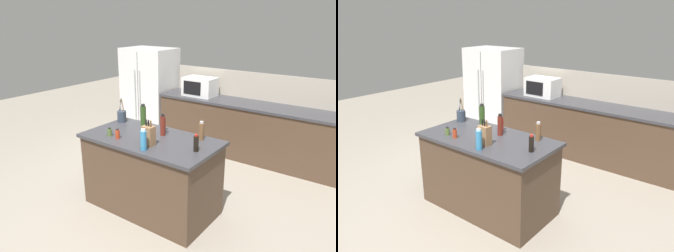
{
  "view_description": "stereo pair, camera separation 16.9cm",
  "coord_description": "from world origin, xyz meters",
  "views": [
    {
      "loc": [
        2.29,
        -2.8,
        2.3
      ],
      "look_at": [
        0.0,
        0.35,
        0.99
      ],
      "focal_mm": 35.0,
      "sensor_mm": 36.0,
      "label": 1
    },
    {
      "loc": [
        2.42,
        -2.7,
        2.3
      ],
      "look_at": [
        0.0,
        0.35,
        0.99
      ],
      "focal_mm": 35.0,
      "sensor_mm": 36.0,
      "label": 2
    }
  ],
  "objects": [
    {
      "name": "ground_plane",
      "position": [
        0.0,
        0.0,
        0.0
      ],
      "size": [
        14.0,
        14.0,
        0.0
      ],
      "primitive_type": "plane",
      "color": "gray"
    },
    {
      "name": "back_counter_run",
      "position": [
        0.3,
        2.2,
        0.47
      ],
      "size": [
        3.2,
        0.66,
        0.94
      ],
      "color": "#4C3828",
      "rests_on": "ground_plane"
    },
    {
      "name": "wall_backsplash",
      "position": [
        0.3,
        2.52,
        1.17
      ],
      "size": [
        3.16,
        0.03,
        0.46
      ],
      "primitive_type": "cube",
      "color": "#B2A899",
      "rests_on": "back_counter_run"
    },
    {
      "name": "kitchen_island",
      "position": [
        0.0,
        0.0,
        0.47
      ],
      "size": [
        1.63,
        0.86,
        0.94
      ],
      "color": "#4C3828",
      "rests_on": "ground_plane"
    },
    {
      "name": "refrigerator",
      "position": [
        -1.83,
        2.25,
        0.86
      ],
      "size": [
        0.99,
        0.75,
        1.71
      ],
      "color": "white",
      "rests_on": "ground_plane"
    },
    {
      "name": "microwave",
      "position": [
        -0.63,
        2.2,
        1.1
      ],
      "size": [
        0.56,
        0.39,
        0.33
      ],
      "color": "white",
      "rests_on": "back_counter_run"
    },
    {
      "name": "knife_block",
      "position": [
        0.13,
        -0.19,
        1.05
      ],
      "size": [
        0.13,
        0.1,
        0.29
      ],
      "rotation": [
        0.0,
        0.0,
        -0.03
      ],
      "color": "#936B47",
      "rests_on": "kitchen_island"
    },
    {
      "name": "utensil_crock",
      "position": [
        -0.7,
        0.25,
        1.02
      ],
      "size": [
        0.12,
        0.12,
        0.32
      ],
      "color": "#333D4C",
      "rests_on": "kitchen_island"
    },
    {
      "name": "olive_oil_bottle",
      "position": [
        -0.38,
        0.32,
        1.07
      ],
      "size": [
        0.08,
        0.08,
        0.28
      ],
      "color": "#2D4C1E",
      "rests_on": "kitchen_island"
    },
    {
      "name": "spice_jar_oregano",
      "position": [
        -0.44,
        -0.24,
        0.99
      ],
      "size": [
        0.06,
        0.06,
        0.1
      ],
      "color": "#567038",
      "rests_on": "kitchen_island"
    },
    {
      "name": "dish_soap_bottle",
      "position": [
        0.17,
        -0.33,
        1.05
      ],
      "size": [
        0.07,
        0.07,
        0.24
      ],
      "color": "#3384BC",
      "rests_on": "kitchen_island"
    },
    {
      "name": "vinegar_bottle",
      "position": [
        0.07,
        0.15,
        1.06
      ],
      "size": [
        0.06,
        0.06,
        0.27
      ],
      "color": "maroon",
      "rests_on": "kitchen_island"
    },
    {
      "name": "hot_sauce_bottle",
      "position": [
        -0.01,
        0.28,
        1.03
      ],
      "size": [
        0.05,
        0.05,
        0.19
      ],
      "color": "red",
      "rests_on": "kitchen_island"
    },
    {
      "name": "soy_sauce_bottle",
      "position": [
        0.64,
        -0.03,
        1.03
      ],
      "size": [
        0.05,
        0.05,
        0.19
      ],
      "color": "black",
      "rests_on": "kitchen_island"
    },
    {
      "name": "pepper_grinder",
      "position": [
        0.52,
        0.29,
        1.05
      ],
      "size": [
        0.06,
        0.06,
        0.22
      ],
      "color": "brown",
      "rests_on": "kitchen_island"
    },
    {
      "name": "spice_jar_paprika",
      "position": [
        -0.3,
        -0.24,
        1.0
      ],
      "size": [
        0.05,
        0.05,
        0.12
      ],
      "color": "#B73D1E",
      "rests_on": "kitchen_island"
    }
  ]
}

